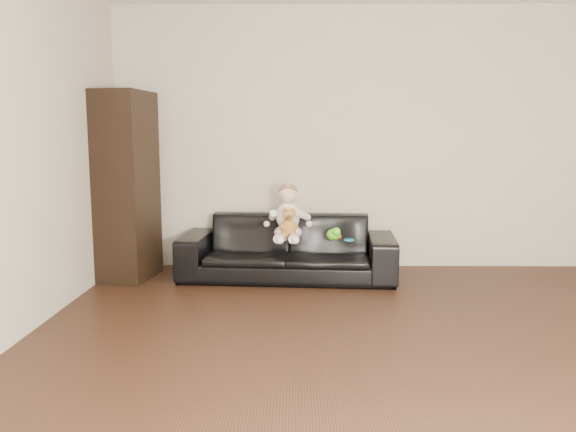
{
  "coord_description": "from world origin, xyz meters",
  "views": [
    {
      "loc": [
        -0.7,
        -2.93,
        1.32
      ],
      "look_at": [
        -0.76,
        2.15,
        0.6
      ],
      "focal_mm": 35.0,
      "sensor_mm": 36.0,
      "label": 1
    }
  ],
  "objects_px": {
    "toy_green": "(333,235)",
    "toy_blue_disc": "(349,240)",
    "sofa": "(288,247)",
    "toy_rattle": "(339,237)",
    "baby": "(288,216)",
    "teddy_bear": "(289,223)",
    "cabinet": "(126,186)"
  },
  "relations": [
    {
      "from": "baby",
      "to": "toy_green",
      "type": "distance_m",
      "value": 0.45
    },
    {
      "from": "sofa",
      "to": "toy_blue_disc",
      "type": "bearing_deg",
      "value": -9.56
    },
    {
      "from": "toy_green",
      "to": "toy_blue_disc",
      "type": "height_order",
      "value": "toy_green"
    },
    {
      "from": "sofa",
      "to": "cabinet",
      "type": "distance_m",
      "value": 1.61
    },
    {
      "from": "cabinet",
      "to": "toy_blue_disc",
      "type": "height_order",
      "value": "cabinet"
    },
    {
      "from": "toy_rattle",
      "to": "toy_blue_disc",
      "type": "distance_m",
      "value": 0.1
    },
    {
      "from": "cabinet",
      "to": "baby",
      "type": "height_order",
      "value": "cabinet"
    },
    {
      "from": "sofa",
      "to": "toy_rattle",
      "type": "relative_size",
      "value": 33.88
    },
    {
      "from": "cabinet",
      "to": "teddy_bear",
      "type": "distance_m",
      "value": 1.57
    },
    {
      "from": "sofa",
      "to": "toy_rattle",
      "type": "xyz_separation_m",
      "value": [
        0.47,
        -0.1,
        0.12
      ]
    },
    {
      "from": "baby",
      "to": "teddy_bear",
      "type": "bearing_deg",
      "value": -72.8
    },
    {
      "from": "cabinet",
      "to": "baby",
      "type": "relative_size",
      "value": 3.39
    },
    {
      "from": "cabinet",
      "to": "baby",
      "type": "bearing_deg",
      "value": 4.7
    },
    {
      "from": "baby",
      "to": "toy_rattle",
      "type": "xyz_separation_m",
      "value": [
        0.47,
        0.01,
        -0.2
      ]
    },
    {
      "from": "toy_green",
      "to": "toy_blue_disc",
      "type": "bearing_deg",
      "value": -0.73
    },
    {
      "from": "teddy_bear",
      "to": "toy_rattle",
      "type": "relative_size",
      "value": 4.3
    },
    {
      "from": "toy_green",
      "to": "toy_rattle",
      "type": "relative_size",
      "value": 2.68
    },
    {
      "from": "teddy_bear",
      "to": "toy_blue_disc",
      "type": "bearing_deg",
      "value": 16.84
    },
    {
      "from": "sofa",
      "to": "baby",
      "type": "relative_size",
      "value": 3.89
    },
    {
      "from": "sofa",
      "to": "teddy_bear",
      "type": "relative_size",
      "value": 7.87
    },
    {
      "from": "teddy_bear",
      "to": "cabinet",
      "type": "bearing_deg",
      "value": 173.9
    },
    {
      "from": "teddy_bear",
      "to": "sofa",
      "type": "bearing_deg",
      "value": 96.54
    },
    {
      "from": "sofa",
      "to": "toy_green",
      "type": "bearing_deg",
      "value": -13.73
    },
    {
      "from": "teddy_bear",
      "to": "toy_rattle",
      "type": "height_order",
      "value": "teddy_bear"
    },
    {
      "from": "cabinet",
      "to": "toy_rattle",
      "type": "height_order",
      "value": "cabinet"
    },
    {
      "from": "sofa",
      "to": "baby",
      "type": "height_order",
      "value": "baby"
    },
    {
      "from": "sofa",
      "to": "toy_green",
      "type": "distance_m",
      "value": 0.46
    },
    {
      "from": "cabinet",
      "to": "toy_rattle",
      "type": "distance_m",
      "value": 2.03
    },
    {
      "from": "toy_blue_disc",
      "to": "cabinet",
      "type": "bearing_deg",
      "value": 176.52
    },
    {
      "from": "toy_blue_disc",
      "to": "toy_rattle",
      "type": "bearing_deg",
      "value": 156.88
    },
    {
      "from": "toy_blue_disc",
      "to": "teddy_bear",
      "type": "bearing_deg",
      "value": -166.65
    },
    {
      "from": "teddy_bear",
      "to": "toy_green",
      "type": "height_order",
      "value": "teddy_bear"
    }
  ]
}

